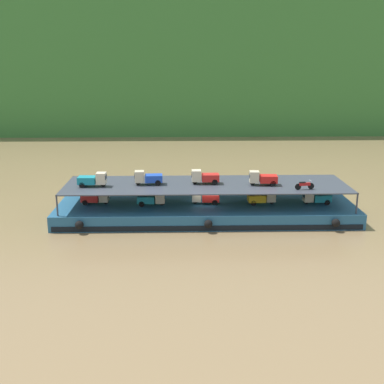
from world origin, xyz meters
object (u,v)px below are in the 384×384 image
(mini_truck_lower_mid, at_px, (205,197))
(mini_truck_upper_mid, at_px, (148,178))
(cargo_barge, at_px, (206,211))
(mini_truck_lower_stern, at_px, (96,197))
(mini_truck_upper_fore, at_px, (205,177))
(mini_truck_upper_stern, at_px, (93,180))
(mini_truck_lower_bow, at_px, (316,197))
(mini_truck_lower_aft, at_px, (152,199))
(motorcycle_upper_port, at_px, (304,185))
(mini_truck_upper_bow, at_px, (263,178))
(mini_truck_lower_fore, at_px, (262,197))

(mini_truck_lower_mid, distance_m, mini_truck_upper_mid, 6.00)
(cargo_barge, relative_size, mini_truck_lower_stern, 10.59)
(cargo_barge, height_order, mini_truck_upper_mid, mini_truck_upper_mid)
(mini_truck_upper_fore, bearing_deg, mini_truck_upper_mid, -178.06)
(mini_truck_upper_stern, relative_size, mini_truck_upper_mid, 0.99)
(cargo_barge, bearing_deg, mini_truck_upper_stern, -176.93)
(cargo_barge, relative_size, mini_truck_lower_bow, 10.62)
(mini_truck_lower_aft, distance_m, motorcycle_upper_port, 14.85)
(mini_truck_lower_mid, relative_size, mini_truck_upper_fore, 1.02)
(mini_truck_upper_mid, xyz_separation_m, mini_truck_upper_fore, (5.63, 0.19, 0.00))
(cargo_barge, bearing_deg, mini_truck_upper_bow, -4.56)
(mini_truck_lower_mid, xyz_separation_m, mini_truck_upper_stern, (-10.99, -0.55, 2.00))
(mini_truck_lower_aft, height_order, mini_truck_lower_mid, same)
(cargo_barge, bearing_deg, motorcycle_upper_port, -13.69)
(mini_truck_upper_fore, bearing_deg, mini_truck_lower_mid, -83.68)
(motorcycle_upper_port, bearing_deg, mini_truck_upper_fore, 165.17)
(mini_truck_lower_stern, xyz_separation_m, mini_truck_upper_mid, (5.26, -0.11, 2.00))
(mini_truck_upper_fore, bearing_deg, mini_truck_upper_stern, -175.70)
(mini_truck_upper_mid, distance_m, mini_truck_upper_fore, 5.63)
(cargo_barge, distance_m, motorcycle_upper_port, 10.04)
(mini_truck_upper_fore, bearing_deg, mini_truck_lower_bow, -3.07)
(mini_truck_lower_mid, distance_m, mini_truck_upper_fore, 2.02)
(mini_truck_lower_stern, height_order, motorcycle_upper_port, motorcycle_upper_port)
(mini_truck_upper_bow, distance_m, motorcycle_upper_port, 4.12)
(mini_truck_upper_mid, bearing_deg, mini_truck_lower_bow, -1.39)
(mini_truck_lower_fore, xyz_separation_m, mini_truck_lower_bow, (5.42, -0.06, 0.00))
(motorcycle_upper_port, bearing_deg, mini_truck_lower_mid, 166.71)
(cargo_barge, xyz_separation_m, motorcycle_upper_port, (9.25, -2.25, 3.18))
(mini_truck_lower_aft, bearing_deg, motorcycle_upper_port, -6.90)
(mini_truck_upper_mid, bearing_deg, mini_truck_upper_bow, -2.44)
(mini_truck_lower_stern, distance_m, mini_truck_lower_mid, 10.92)
(cargo_barge, height_order, mini_truck_lower_fore, mini_truck_lower_fore)
(mini_truck_lower_aft, distance_m, mini_truck_lower_bow, 16.40)
(mini_truck_lower_aft, relative_size, mini_truck_upper_stern, 1.00)
(mini_truck_lower_stern, relative_size, mini_truck_lower_bow, 1.00)
(mini_truck_upper_bow, bearing_deg, cargo_barge, 175.44)
(mini_truck_lower_bow, height_order, motorcycle_upper_port, motorcycle_upper_port)
(mini_truck_lower_stern, distance_m, mini_truck_upper_stern, 2.14)
(mini_truck_upper_mid, xyz_separation_m, mini_truck_upper_bow, (11.30, -0.48, 0.00))
(mini_truck_lower_fore, distance_m, mini_truck_upper_bow, 2.01)
(mini_truck_lower_fore, xyz_separation_m, motorcycle_upper_port, (3.66, -1.95, 1.74))
(mini_truck_upper_stern, bearing_deg, mini_truck_upper_mid, 6.77)
(mini_truck_upper_stern, distance_m, motorcycle_upper_port, 20.40)
(mini_truck_lower_aft, bearing_deg, mini_truck_upper_bow, 0.20)
(mini_truck_lower_aft, height_order, mini_truck_lower_bow, same)
(mini_truck_lower_stern, height_order, mini_truck_upper_fore, mini_truck_upper_fore)
(mini_truck_lower_stern, distance_m, mini_truck_upper_mid, 5.63)
(mini_truck_upper_stern, distance_m, mini_truck_upper_fore, 10.99)
(mini_truck_lower_mid, bearing_deg, cargo_barge, 26.19)
(mini_truck_lower_fore, height_order, motorcycle_upper_port, motorcycle_upper_port)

